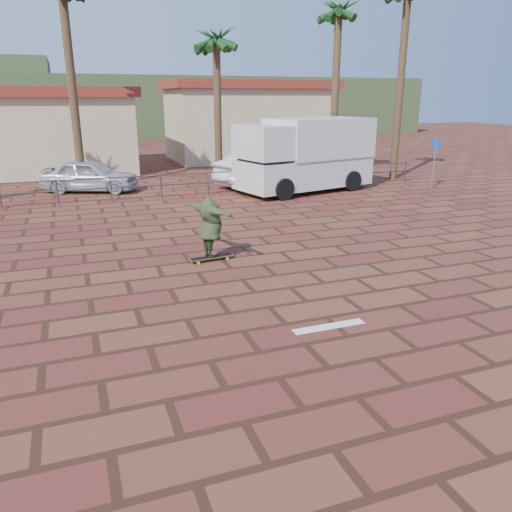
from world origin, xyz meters
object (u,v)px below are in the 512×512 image
(longboard, at_px, (211,257))
(car_silver, at_px, (90,176))
(skateboarder, at_px, (210,226))
(campervan, at_px, (306,154))
(car_white, at_px, (267,168))

(longboard, distance_m, car_silver, 11.63)
(skateboarder, distance_m, campervan, 10.59)
(car_white, bearing_deg, campervan, -168.96)
(longboard, xyz_separation_m, car_white, (5.50, 10.10, 0.75))
(car_silver, height_order, car_white, car_white)
(longboard, distance_m, car_white, 11.53)
(longboard, relative_size, car_silver, 0.28)
(campervan, height_order, car_white, campervan)
(skateboarder, bearing_deg, longboard, 174.02)
(skateboarder, height_order, campervan, campervan)
(car_white, bearing_deg, skateboarder, 132.08)
(campervan, distance_m, car_silver, 9.54)
(campervan, bearing_deg, longboard, -142.09)
(car_silver, xyz_separation_m, car_white, (7.88, -1.26, 0.14))
(skateboarder, bearing_deg, car_white, -48.60)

